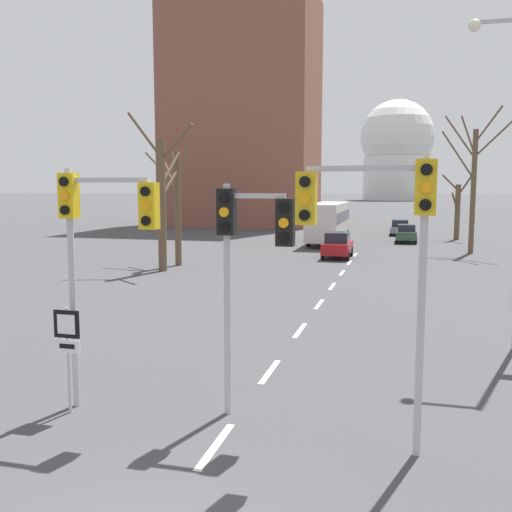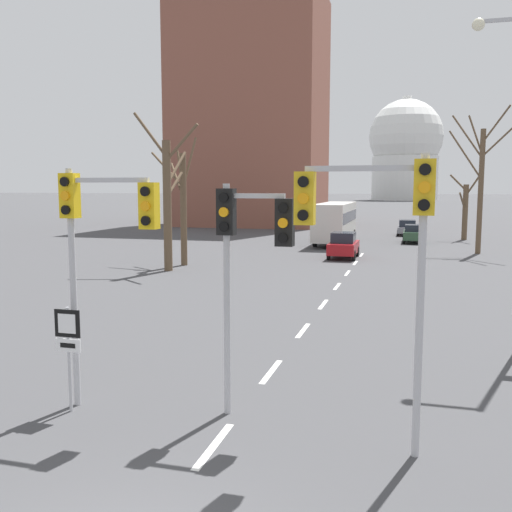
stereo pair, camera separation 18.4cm
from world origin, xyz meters
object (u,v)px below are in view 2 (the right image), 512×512
at_px(traffic_signal_near_left, 97,228).
at_px(sedan_near_left, 414,234).
at_px(sedan_near_right, 344,245).
at_px(traffic_signal_near_right, 381,228).
at_px(traffic_signal_centre_tall, 246,242).
at_px(city_bus, 335,220).
at_px(route_sign_post, 68,341).
at_px(sedan_mid_centre, 407,228).

relative_size(traffic_signal_near_left, sedan_near_left, 1.35).
bearing_deg(sedan_near_right, sedan_near_left, 69.76).
bearing_deg(sedan_near_left, sedan_near_right, -110.24).
bearing_deg(traffic_signal_near_left, traffic_signal_near_right, -5.11).
bearing_deg(traffic_signal_centre_tall, traffic_signal_near_right, -19.44).
bearing_deg(traffic_signal_centre_tall, sedan_near_left, 85.19).
relative_size(traffic_signal_near_left, city_bus, 0.49).
relative_size(sedan_near_left, city_bus, 0.36).
height_order(traffic_signal_centre_tall, sedan_near_right, traffic_signal_centre_tall).
bearing_deg(sedan_near_left, traffic_signal_centre_tall, -94.81).
bearing_deg(route_sign_post, traffic_signal_near_left, 33.09).
height_order(traffic_signal_near_left, traffic_signal_centre_tall, traffic_signal_near_left).
distance_m(traffic_signal_near_right, route_sign_post, 7.00).
relative_size(route_sign_post, sedan_near_right, 0.57).
relative_size(sedan_near_right, sedan_mid_centre, 1.00).
bearing_deg(route_sign_post, sedan_near_right, 84.95).
bearing_deg(sedan_mid_centre, sedan_near_left, -85.55).
height_order(route_sign_post, city_bus, city_bus).
bearing_deg(city_bus, traffic_signal_centre_tall, -85.26).
bearing_deg(route_sign_post, traffic_signal_centre_tall, 12.23).
height_order(traffic_signal_near_left, city_bus, traffic_signal_near_left).
relative_size(traffic_signal_near_left, traffic_signal_near_right, 0.97).
relative_size(traffic_signal_near_left, sedan_near_right, 1.30).
xyz_separation_m(sedan_near_left, city_bus, (-6.51, -2.49, 1.24)).
bearing_deg(city_bus, route_sign_post, -90.92).
height_order(sedan_near_right, sedan_mid_centre, sedan_near_right).
distance_m(traffic_signal_near_right, sedan_mid_centre, 49.13).
bearing_deg(traffic_signal_near_right, traffic_signal_near_left, 174.89).
bearing_deg(traffic_signal_near_left, city_bus, 89.92).
relative_size(traffic_signal_near_right, city_bus, 0.50).
bearing_deg(sedan_near_right, sedan_mid_centre, 78.86).
height_order(traffic_signal_centre_tall, route_sign_post, traffic_signal_centre_tall).
distance_m(route_sign_post, city_bus, 38.56).
relative_size(traffic_signal_near_right, route_sign_post, 2.35).
xyz_separation_m(traffic_signal_near_left, traffic_signal_near_right, (5.94, -0.53, 0.14)).
bearing_deg(sedan_mid_centre, sedan_near_right, -101.14).
bearing_deg(city_bus, sedan_mid_centre, 60.19).
height_order(traffic_signal_near_right, route_sign_post, traffic_signal_near_right).
bearing_deg(sedan_near_right, traffic_signal_near_left, -93.97).
height_order(traffic_signal_near_left, sedan_mid_centre, traffic_signal_near_left).
height_order(traffic_signal_near_left, sedan_near_right, traffic_signal_near_left).
distance_m(traffic_signal_near_right, sedan_near_right, 29.15).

